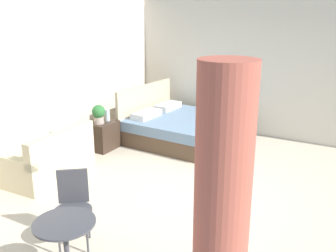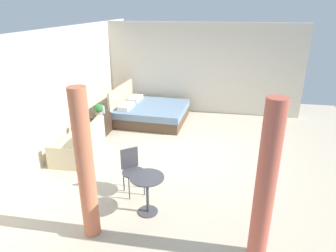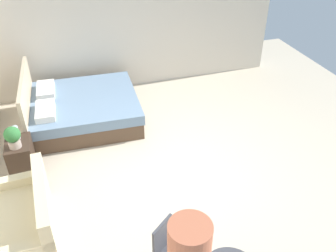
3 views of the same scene
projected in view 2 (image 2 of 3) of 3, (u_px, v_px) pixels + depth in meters
The scene contains 12 objects.
ground_plane at pixel (187, 154), 7.22m from camera, with size 9.36×9.19×0.02m, color beige.
wall_back at pixel (60, 90), 7.25m from camera, with size 9.36×0.12×2.83m, color beige.
wall_right at pixel (202, 69), 9.58m from camera, with size 0.12×6.19×2.83m, color beige.
bed at pixel (150, 112), 9.15m from camera, with size 1.91×2.06×1.06m.
couch at pixel (80, 146), 7.01m from camera, with size 1.40×0.90×0.80m.
nightstand at pixel (102, 124), 8.30m from camera, with size 0.54×0.38×0.53m.
potted_plant at pixel (99, 109), 8.04m from camera, with size 0.24×0.24×0.35m.
vase at pixel (103, 110), 8.27m from camera, with size 0.09×0.09×0.22m.
balcony_table at pixel (147, 188), 5.02m from camera, with size 0.57×0.57×0.70m.
cafe_chair_near_window at pixel (132, 167), 5.61m from camera, with size 0.59×0.59×0.86m.
curtain_left at pixel (265, 185), 3.86m from camera, with size 0.26×0.26×2.34m.
curtain_right at pixel (85, 167), 4.31m from camera, with size 0.25×0.25×2.34m.
Camera 2 is at (-6.41, -0.81, 3.32)m, focal length 32.35 mm.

